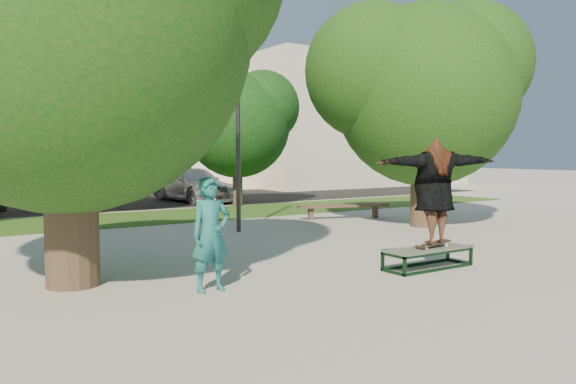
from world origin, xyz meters
TOP-DOWN VIEW (x-y plane):
  - ground at (0.00, 0.00)m, footprint 120.00×120.00m
  - grass_strip at (1.00, 9.50)m, footprint 30.00×4.00m
  - asphalt_strip at (0.00, 16.00)m, footprint 40.00×8.00m
  - tree_left at (-4.29, 1.09)m, footprint 6.96×5.95m
  - tree_right at (5.92, 3.08)m, footprint 6.24×5.33m
  - bg_tree_mid at (-1.08, 12.08)m, footprint 5.76×4.92m
  - bg_tree_right at (4.43, 11.57)m, footprint 5.04×4.31m
  - lamppost at (1.00, 5.00)m, footprint 0.25×0.15m
  - side_building at (18.00, 22.00)m, footprint 15.00×10.00m
  - grind_box at (1.59, -1.20)m, footprint 1.80×0.60m
  - skater_rig at (1.74, -1.20)m, footprint 2.48×1.38m
  - bystander at (-2.50, -0.54)m, footprint 0.65×0.43m
  - bench at (5.25, 5.72)m, footprint 3.02×1.31m
  - car_grey at (-0.69, 16.50)m, footprint 2.66×5.03m
  - car_silver_b at (3.89, 14.49)m, footprint 2.55×5.20m

SIDE VIEW (x-z plane):
  - ground at x=0.00m, z-range 0.00..0.00m
  - asphalt_strip at x=0.00m, z-range 0.00..0.01m
  - grass_strip at x=1.00m, z-range 0.00..0.02m
  - grind_box at x=1.59m, z-range 0.00..0.38m
  - bench at x=5.25m, z-range 0.16..0.62m
  - car_grey at x=-0.69m, z-range 0.00..1.35m
  - car_silver_b at x=3.89m, z-range 0.00..1.46m
  - bystander at x=-2.50m, z-range 0.00..1.77m
  - skater_rig at x=1.74m, z-range 0.41..2.44m
  - lamppost at x=1.00m, z-range 0.10..6.21m
  - bg_tree_right at x=4.43m, z-range 0.77..6.21m
  - side_building at x=18.00m, z-range 0.00..8.00m
  - bg_tree_mid at x=-1.08m, z-range 0.90..7.14m
  - tree_right at x=5.92m, z-range 0.84..7.35m
  - tree_left at x=-4.29m, z-range 0.86..7.98m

